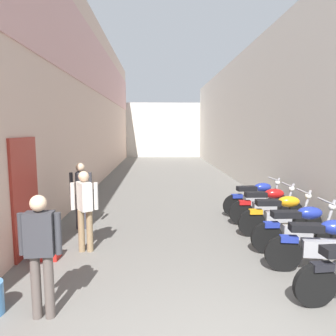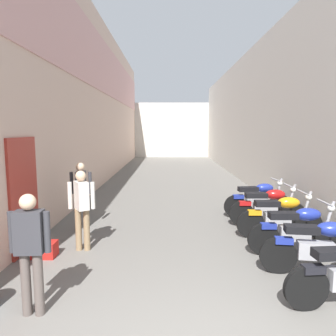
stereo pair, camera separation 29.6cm
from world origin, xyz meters
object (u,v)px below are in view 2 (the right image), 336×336
(motorcycle_sixth, at_px, (258,198))
(pedestrian_further_down, at_px, (81,190))
(motorcycle_third, at_px, (297,229))
(plastic_crate, at_px, (43,250))
(motorcycle_fifth, at_px, (267,206))
(motorcycle_second, at_px, (319,246))
(motorcycle_fourth, at_px, (280,215))
(pedestrian_mid_alley, at_px, (81,204))
(umbrella_leaning, at_px, (19,232))
(pedestrian_by_doorway, at_px, (30,246))

(motorcycle_sixth, bearing_deg, pedestrian_further_down, -168.04)
(motorcycle_third, height_order, plastic_crate, motorcycle_third)
(motorcycle_fifth, distance_m, pedestrian_further_down, 4.52)
(motorcycle_second, height_order, motorcycle_sixth, same)
(plastic_crate, bearing_deg, pedestrian_further_down, 82.27)
(motorcycle_fourth, distance_m, pedestrian_mid_alley, 4.17)
(motorcycle_third, bearing_deg, motorcycle_fifth, 90.00)
(umbrella_leaning, bearing_deg, motorcycle_fifth, 26.63)
(motorcycle_fifth, bearing_deg, pedestrian_by_doorway, -138.57)
(pedestrian_mid_alley, height_order, plastic_crate, pedestrian_mid_alley)
(pedestrian_by_doorway, distance_m, umbrella_leaning, 1.44)
(motorcycle_third, height_order, umbrella_leaning, motorcycle_third)
(motorcycle_third, xyz_separation_m, pedestrian_further_down, (-4.49, 1.62, 0.42))
(motorcycle_fourth, bearing_deg, pedestrian_further_down, 171.25)
(pedestrian_by_doorway, bearing_deg, motorcycle_sixth, 47.12)
(motorcycle_second, xyz_separation_m, pedestrian_mid_alley, (-4.09, 1.06, 0.42))
(plastic_crate, bearing_deg, motorcycle_third, 1.25)
(motorcycle_second, distance_m, motorcycle_third, 0.84)
(motorcycle_second, relative_size, motorcycle_fifth, 1.00)
(umbrella_leaning, bearing_deg, pedestrian_further_down, 80.75)
(motorcycle_third, bearing_deg, plastic_crate, -178.75)
(motorcycle_fourth, distance_m, umbrella_leaning, 5.13)
(motorcycle_second, bearing_deg, motorcycle_fourth, 90.00)
(motorcycle_second, relative_size, pedestrian_mid_alley, 1.17)
(motorcycle_third, distance_m, plastic_crate, 4.74)
(motorcycle_third, distance_m, motorcycle_sixth, 2.57)
(motorcycle_sixth, distance_m, pedestrian_further_down, 4.61)
(motorcycle_fourth, distance_m, pedestrian_further_down, 4.57)
(motorcycle_sixth, bearing_deg, pedestrian_mid_alley, -150.17)
(motorcycle_second, bearing_deg, motorcycle_fifth, 90.00)
(motorcycle_fifth, bearing_deg, motorcycle_fourth, -90.00)
(motorcycle_fourth, relative_size, plastic_crate, 4.21)
(motorcycle_sixth, xyz_separation_m, pedestrian_mid_alley, (-4.09, -2.35, 0.42))
(motorcycle_fifth, relative_size, plastic_crate, 4.21)
(motorcycle_fourth, xyz_separation_m, motorcycle_sixth, (-0.00, 1.64, 0.00))
(pedestrian_further_down, xyz_separation_m, umbrella_leaning, (-0.37, -2.29, -0.24))
(motorcycle_second, distance_m, motorcycle_fifth, 2.60)
(pedestrian_mid_alley, bearing_deg, motorcycle_sixth, 29.83)
(motorcycle_third, height_order, motorcycle_sixth, same)
(motorcycle_fourth, distance_m, plastic_crate, 4.85)
(motorcycle_second, xyz_separation_m, umbrella_leaning, (-4.87, 0.16, 0.18))
(umbrella_leaning, bearing_deg, pedestrian_by_doorway, -59.41)
(plastic_crate, bearing_deg, pedestrian_by_doorway, -72.05)
(motorcycle_second, distance_m, pedestrian_by_doorway, 4.30)
(motorcycle_fifth, bearing_deg, pedestrian_further_down, -178.14)
(motorcycle_sixth, bearing_deg, pedestrian_by_doorway, -132.88)
(pedestrian_further_down, bearing_deg, pedestrian_mid_alley, -73.95)
(motorcycle_fifth, xyz_separation_m, pedestrian_by_doorway, (-4.15, -3.66, 0.42))
(motorcycle_second, bearing_deg, motorcycle_sixth, 90.00)
(plastic_crate, height_order, umbrella_leaning, umbrella_leaning)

